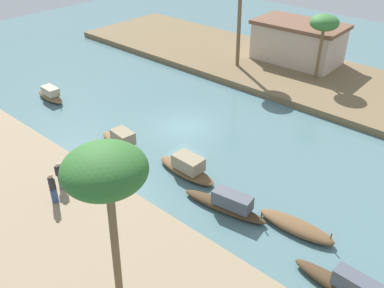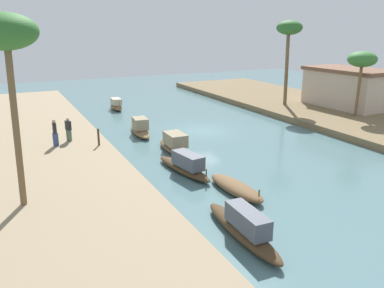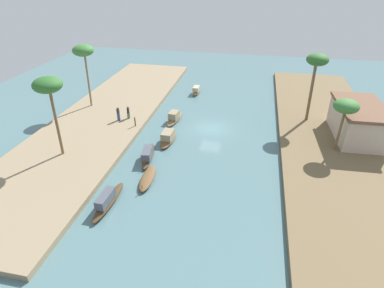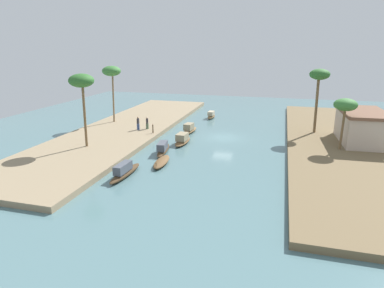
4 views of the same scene
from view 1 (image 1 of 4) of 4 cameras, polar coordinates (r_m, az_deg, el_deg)
name	(u,v)px [view 1 (image 1 of 4)]	position (r m, az deg, el deg)	size (l,w,h in m)	color
river_water	(184,127)	(30.67, -1.06, 2.30)	(73.16, 73.16, 0.00)	slate
riverbank_left	(5,218)	(24.22, -23.81, -9.06)	(45.98, 11.33, 0.53)	#937F60
riverbank_right	(285,71)	(40.59, 12.30, 9.55)	(45.98, 11.33, 0.53)	brown
sampan_downstream_large	(187,168)	(25.42, -0.67, -3.17)	(4.27, 1.35, 1.30)	brown
sampan_with_tall_canopy	(227,204)	(22.82, 4.75, -8.00)	(5.00, 1.65, 1.25)	#47331E
sampan_upstream_small	(50,95)	(36.29, -18.45, 6.27)	(3.24, 1.04, 1.15)	brown
sampan_with_red_awning	(122,142)	(28.32, -9.31, 0.30)	(4.46, 1.56, 1.32)	brown
sampan_near_left_bank	(296,226)	(22.37, 13.77, -10.68)	(4.10, 1.43, 0.83)	brown
person_on_near_bank	(61,177)	(24.45, -17.20, -4.19)	(0.51, 0.44, 1.61)	#4C664C
person_by_mooring	(53,190)	(23.50, -18.10, -5.91)	(0.38, 0.36, 1.75)	#33477A
mooring_post	(105,180)	(23.87, -11.57, -4.76)	(0.14, 0.14, 1.12)	#4C3823
palm_tree_left_far	(105,175)	(12.94, -11.56, -4.05)	(2.64, 2.64, 7.94)	brown
palm_tree_right_short	(324,24)	(37.45, 17.31, 15.14)	(2.38, 2.38, 5.48)	brown
riverside_building	(298,42)	(42.00, 14.03, 13.16)	(8.33, 5.05, 3.66)	#C6B29E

